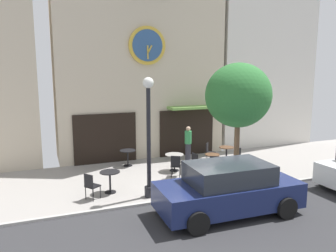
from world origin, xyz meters
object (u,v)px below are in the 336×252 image
(cafe_chair_facing_street, at_px, (197,162))
(cafe_chair_near_tree, at_px, (176,164))
(street_tree, at_px, (238,96))
(cafe_chair_curbside, at_px, (209,151))
(cafe_chair_outer, at_px, (236,156))
(cafe_table_leftmost, at_px, (110,178))
(cafe_table_center_right, at_px, (226,152))
(parked_car_navy, at_px, (228,189))
(street_lamp, at_px, (149,138))
(cafe_chair_near_lamp, at_px, (91,184))
(cafe_table_center_left, at_px, (128,155))
(cafe_table_near_curb, at_px, (174,158))
(cafe_table_near_door, at_px, (212,160))
(pedestrian_green, at_px, (188,143))
(cafe_chair_corner, at_px, (214,165))

(cafe_chair_facing_street, relative_size, cafe_chair_near_tree, 1.00)
(street_tree, distance_m, cafe_chair_curbside, 4.18)
(cafe_chair_facing_street, relative_size, cafe_chair_curbside, 1.00)
(cafe_chair_curbside, bearing_deg, cafe_chair_outer, -63.24)
(cafe_table_leftmost, xyz_separation_m, cafe_table_center_right, (5.78, 1.80, -0.02))
(parked_car_navy, bearing_deg, cafe_chair_outer, 54.82)
(street_lamp, xyz_separation_m, cafe_chair_curbside, (3.97, 3.14, -1.53))
(cafe_chair_facing_street, relative_size, cafe_chair_near_lamp, 1.00)
(cafe_table_leftmost, distance_m, cafe_table_center_left, 3.32)
(cafe_table_leftmost, height_order, cafe_chair_outer, cafe_chair_outer)
(street_tree, bearing_deg, parked_car_navy, -127.25)
(cafe_table_leftmost, bearing_deg, cafe_chair_curbside, 23.92)
(cafe_table_near_curb, height_order, cafe_table_near_door, cafe_table_near_door)
(cafe_table_center_left, bearing_deg, cafe_chair_outer, -24.69)
(cafe_chair_near_lamp, height_order, cafe_chair_near_tree, same)
(cafe_chair_near_tree, bearing_deg, pedestrian_green, 53.96)
(cafe_table_near_door, bearing_deg, cafe_table_leftmost, -168.83)
(cafe_chair_near_tree, bearing_deg, street_tree, -39.87)
(cafe_chair_near_tree, bearing_deg, cafe_table_near_curb, 71.52)
(cafe_chair_near_tree, xyz_separation_m, parked_car_navy, (0.15, -3.74, 0.23))
(cafe_chair_outer, relative_size, pedestrian_green, 0.54)
(cafe_table_near_curb, bearing_deg, cafe_chair_outer, -11.85)
(cafe_table_near_curb, height_order, cafe_chair_outer, cafe_chair_outer)
(cafe_table_near_curb, bearing_deg, cafe_chair_facing_street, -50.50)
(pedestrian_green, distance_m, parked_car_navy, 5.88)
(street_tree, bearing_deg, cafe_chair_near_tree, 140.13)
(cafe_chair_corner, height_order, pedestrian_green, pedestrian_green)
(cafe_chair_facing_street, relative_size, cafe_chair_outer, 1.00)
(parked_car_navy, bearing_deg, cafe_chair_facing_street, 78.20)
(cafe_table_leftmost, bearing_deg, parked_car_navy, -45.19)
(street_tree, xyz_separation_m, cafe_chair_corner, (-0.40, 0.94, -2.82))
(cafe_table_near_door, relative_size, cafe_table_center_right, 0.99)
(cafe_chair_outer, height_order, cafe_chair_curbside, same)
(cafe_chair_facing_street, xyz_separation_m, cafe_chair_outer, (2.03, 0.24, 0.00))
(cafe_table_center_right, distance_m, cafe_chair_near_tree, 3.15)
(cafe_table_near_curb, xyz_separation_m, parked_car_navy, (-0.12, -4.55, 0.22))
(cafe_chair_outer, height_order, parked_car_navy, parked_car_navy)
(street_lamp, bearing_deg, cafe_table_center_left, 86.30)
(street_tree, relative_size, cafe_table_leftmost, 5.89)
(cafe_table_near_door, relative_size, cafe_chair_facing_street, 0.84)
(cafe_table_near_curb, bearing_deg, pedestrian_green, 45.08)
(street_lamp, bearing_deg, cafe_chair_curbside, 38.35)
(parked_car_navy, bearing_deg, cafe_chair_near_lamp, 145.16)
(cafe_table_center_right, height_order, cafe_chair_near_tree, cafe_chair_near_tree)
(cafe_chair_near_tree, distance_m, pedestrian_green, 2.49)
(cafe_table_center_left, relative_size, cafe_chair_corner, 0.81)
(street_lamp, xyz_separation_m, street_tree, (3.48, 0.09, 1.29))
(street_lamp, xyz_separation_m, cafe_table_center_right, (4.62, 2.67, -1.53))
(cafe_table_leftmost, bearing_deg, cafe_table_center_right, 17.32)
(cafe_table_near_door, bearing_deg, street_tree, -86.60)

